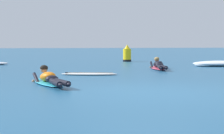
{
  "coord_description": "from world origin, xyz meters",
  "views": [
    {
      "loc": [
        -2.14,
        -8.12,
        1.11
      ],
      "look_at": [
        -0.03,
        4.36,
        0.29
      ],
      "focal_mm": 59.99,
      "sensor_mm": 36.0,
      "label": 1
    }
  ],
  "objects_px": {
    "surfer_far": "(159,66)",
    "channel_marker_buoy": "(127,55)",
    "surfer_near": "(49,79)",
    "drifting_surfboard": "(89,74)"
  },
  "relations": [
    {
      "from": "surfer_near",
      "to": "channel_marker_buoy",
      "type": "xyz_separation_m",
      "value": [
        4.53,
        11.59,
        0.25
      ]
    },
    {
      "from": "surfer_near",
      "to": "channel_marker_buoy",
      "type": "height_order",
      "value": "channel_marker_buoy"
    },
    {
      "from": "surfer_far",
      "to": "surfer_near",
      "type": "bearing_deg",
      "value": -131.4
    },
    {
      "from": "surfer_near",
      "to": "surfer_far",
      "type": "bearing_deg",
      "value": 48.6
    },
    {
      "from": "surfer_far",
      "to": "drifting_surfboard",
      "type": "distance_m",
      "value": 3.92
    },
    {
      "from": "channel_marker_buoy",
      "to": "drifting_surfboard",
      "type": "bearing_deg",
      "value": -110.1
    },
    {
      "from": "surfer_near",
      "to": "drifting_surfboard",
      "type": "height_order",
      "value": "surfer_near"
    },
    {
      "from": "surfer_near",
      "to": "surfer_far",
      "type": "distance_m",
      "value": 6.85
    },
    {
      "from": "drifting_surfboard",
      "to": "channel_marker_buoy",
      "type": "bearing_deg",
      "value": 69.9
    },
    {
      "from": "surfer_far",
      "to": "channel_marker_buoy",
      "type": "xyz_separation_m",
      "value": [
        -0.0,
        6.44,
        0.25
      ]
    }
  ]
}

